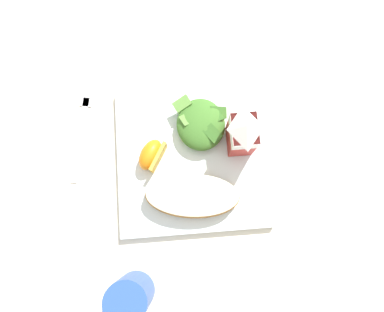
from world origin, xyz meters
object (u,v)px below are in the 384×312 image
(orange_wedge_front, at_px, (151,155))
(metal_fork, at_px, (82,127))
(cheesy_pizza_bread, at_px, (192,196))
(white_plate, at_px, (192,158))
(drinking_blue_cup, at_px, (131,297))
(milk_carton, at_px, (243,133))
(green_salad_pile, at_px, (201,124))

(orange_wedge_front, height_order, metal_fork, orange_wedge_front)
(cheesy_pizza_bread, relative_size, orange_wedge_front, 2.54)
(white_plate, bearing_deg, drinking_blue_cup, -27.17)
(metal_fork, bearing_deg, drinking_blue_cup, 16.21)
(white_plate, distance_m, milk_carton, 0.11)
(metal_fork, bearing_deg, green_salad_pile, 84.23)
(metal_fork, xyz_separation_m, drinking_blue_cup, (0.31, 0.09, 0.05))
(green_salad_pile, relative_size, orange_wedge_front, 1.51)
(orange_wedge_front, height_order, drinking_blue_cup, drinking_blue_cup)
(white_plate, bearing_deg, orange_wedge_front, -94.19)
(milk_carton, xyz_separation_m, orange_wedge_front, (0.02, -0.16, -0.04))
(drinking_blue_cup, bearing_deg, metal_fork, -163.79)
(green_salad_pile, xyz_separation_m, milk_carton, (0.03, 0.07, 0.04))
(milk_carton, relative_size, drinking_blue_cup, 1.04)
(cheesy_pizza_bread, bearing_deg, drinking_blue_cup, -35.78)
(metal_fork, distance_m, drinking_blue_cup, 0.33)
(green_salad_pile, distance_m, metal_fork, 0.23)
(white_plate, relative_size, cheesy_pizza_bread, 1.57)
(orange_wedge_front, bearing_deg, drinking_blue_cup, -10.77)
(cheesy_pizza_bread, bearing_deg, milk_carton, 135.67)
(milk_carton, distance_m, orange_wedge_front, 0.17)
(green_salad_pile, relative_size, drinking_blue_cup, 1.00)
(white_plate, distance_m, drinking_blue_cup, 0.26)
(milk_carton, height_order, drinking_blue_cup, milk_carton)
(white_plate, xyz_separation_m, metal_fork, (-0.08, -0.21, -0.01))
(milk_carton, distance_m, drinking_blue_cup, 0.33)
(cheesy_pizza_bread, bearing_deg, metal_fork, -126.94)
(drinking_blue_cup, bearing_deg, green_salad_pile, 154.11)
(cheesy_pizza_bread, bearing_deg, white_plate, 176.03)
(white_plate, xyz_separation_m, cheesy_pizza_bread, (0.07, -0.01, 0.03))
(drinking_blue_cup, bearing_deg, cheesy_pizza_bread, 144.22)
(cheesy_pizza_bread, xyz_separation_m, green_salad_pile, (-0.13, 0.03, 0.00))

